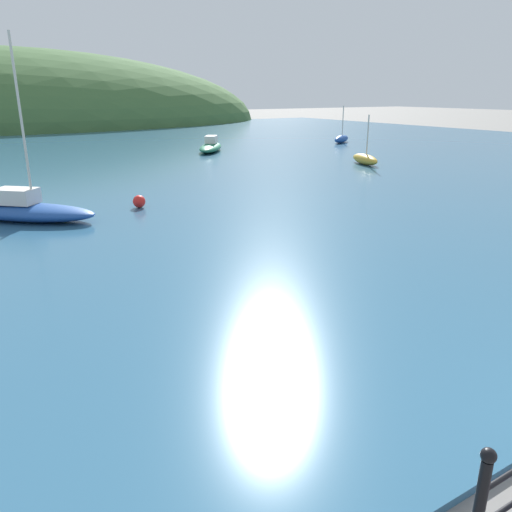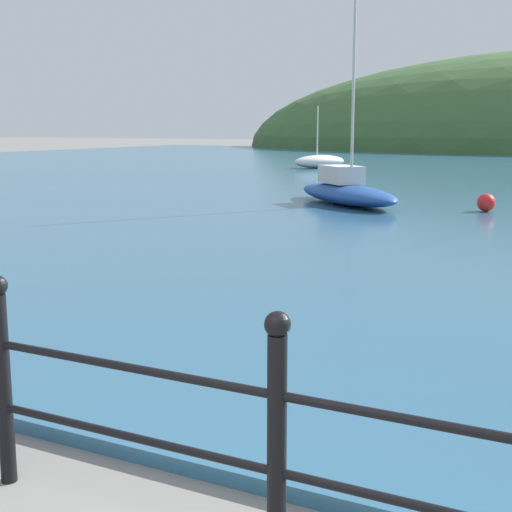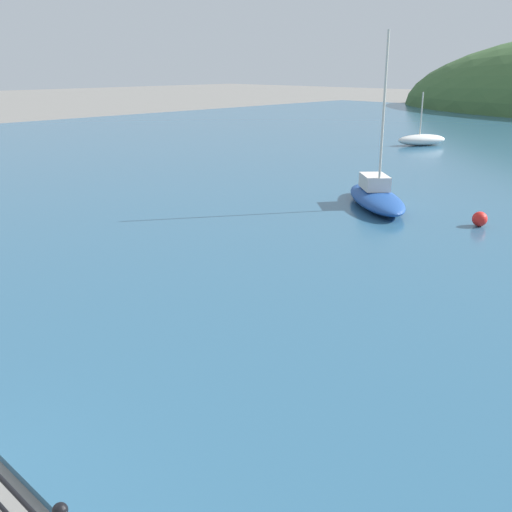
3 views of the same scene
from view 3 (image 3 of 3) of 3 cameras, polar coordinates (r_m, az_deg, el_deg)
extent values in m
sphere|color=black|center=(5.07, -18.16, -22.04)|extent=(0.12, 0.12, 0.12)
ellipsoid|color=silver|center=(34.34, 15.50, 10.61)|extent=(2.28, 2.89, 0.61)
cylinder|color=beige|center=(34.14, 15.49, 12.96)|extent=(0.07, 0.07, 2.22)
ellipsoid|color=#1E4793|center=(19.01, 11.38, 5.37)|extent=(4.04, 3.85, 0.49)
cube|color=silver|center=(19.22, 11.23, 6.94)|extent=(1.38, 1.35, 0.44)
cylinder|color=beige|center=(18.44, 12.05, 13.08)|extent=(0.07, 0.07, 4.67)
sphere|color=red|center=(17.44, 20.53, 3.32)|extent=(0.41, 0.41, 0.41)
camera|label=1|loc=(11.77, -46.95, 9.28)|focal=35.00mm
camera|label=2|loc=(4.78, -54.60, -19.57)|focal=50.00mm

